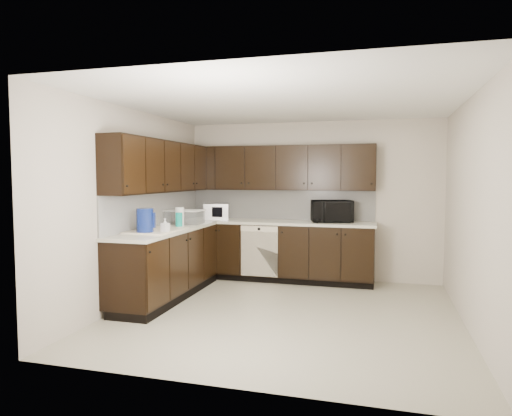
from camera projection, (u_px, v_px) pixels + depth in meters
The scene contains 20 objects.
floor at pixel (285, 314), 5.45m from camera, with size 4.00×4.00×0.00m, color #A6A18A.
ceiling at pixel (286, 102), 5.27m from camera, with size 4.00×4.00×0.00m, color white.
wall_back at pixel (311, 201), 7.28m from camera, with size 4.00×0.02×2.50m, color #B8AE9D.
wall_left at pixel (134, 206), 5.89m from camera, with size 0.02×4.00×2.50m, color #B8AE9D.
wall_right at pixel (471, 213), 4.83m from camera, with size 0.02×4.00×2.50m, color #B8AE9D.
wall_front at pixel (231, 228), 3.44m from camera, with size 4.00×0.02×2.50m, color #B8AE9D.
lower_cabinets at pixel (234, 259), 6.75m from camera, with size 3.00×2.80×0.90m.
countertop at pixel (234, 225), 6.71m from camera, with size 3.03×2.83×0.04m.
backsplash at pixel (225, 206), 6.96m from camera, with size 3.00×2.80×0.48m.
upper_cabinets at pixel (230, 167), 6.77m from camera, with size 3.00×2.80×0.70m.
dishwasher at pixel (259, 248), 6.95m from camera, with size 0.58×0.04×0.78m.
sink at pixel (156, 236), 5.82m from camera, with size 0.54×0.82×0.42m.
microwave at pixel (332, 211), 6.95m from camera, with size 0.60×0.41×0.33m, color black.
soap_bottle_a at pixel (165, 226), 5.62m from camera, with size 0.08×0.08×0.18m, color gray.
soap_bottle_b at pixel (146, 222), 5.85m from camera, with size 0.08×0.09×0.22m, color gray.
toaster_oven at pixel (216, 211), 7.49m from camera, with size 0.40×0.30×0.25m, color #ABAAAC.
storage_bin at pixel (185, 217), 6.72m from camera, with size 0.50×0.37×0.20m, color silver.
blue_pitcher at pixel (145, 221), 5.54m from camera, with size 0.21×0.21×0.31m, color navy.
teal_tumbler at pixel (179, 220), 6.17m from camera, with size 0.09×0.09×0.21m, color #0D9784.
paper_towel_roll at pixel (180, 217), 6.32m from camera, with size 0.12×0.12×0.27m, color white.
Camera 1 is at (1.09, -5.24, 1.64)m, focal length 32.00 mm.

